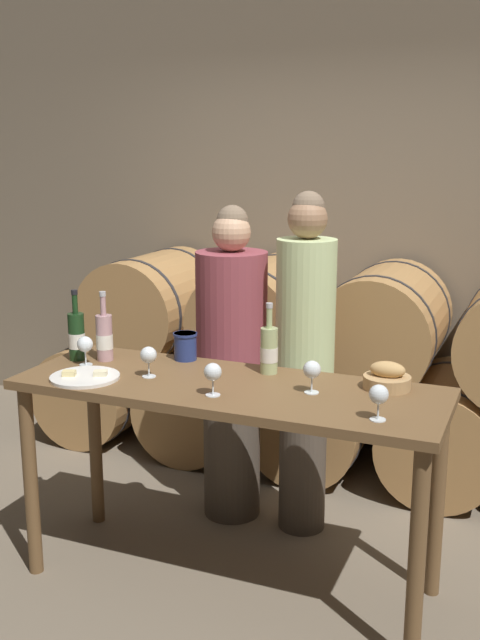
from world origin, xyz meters
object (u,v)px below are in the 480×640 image
person_left (232,364)px  wine_glass_right (312,370)px  wine_glass_far_right (379,395)px  tasting_table (229,413)px  blue_crock (185,345)px  wine_glass_left (148,356)px  cheese_plate (85,377)px  bread_basket (387,378)px  wine_bottle_red (77,336)px  person_right (305,360)px  wine_glass_far_left (85,345)px  wine_bottle_rose (104,337)px  wine_glass_center (212,373)px  wine_bottle_white (269,350)px

person_left → wine_glass_right: 0.86m
wine_glass_far_right → tasting_table: bearing=165.1°
blue_crock → wine_glass_left: size_ratio=0.95×
tasting_table → cheese_plate: 0.64m
tasting_table → bread_basket: 0.68m
wine_glass_right → person_left: bearing=135.8°
blue_crock → tasting_table: bearing=-38.5°
wine_bottle_red → bread_basket: wine_bottle_red is taller
person_right → wine_glass_far_left: size_ratio=12.58×
cheese_plate → wine_glass_far_left: (-0.11, 0.18, 0.09)m
wine_bottle_rose → wine_glass_center: size_ratio=2.41×
tasting_table → blue_crock: size_ratio=14.21×
wine_glass_left → blue_crock: bearing=85.0°
tasting_table → person_right: 0.63m
wine_bottle_white → wine_glass_far_left: size_ratio=2.33×
wine_glass_far_right → person_right: bearing=123.8°
cheese_plate → wine_glass_left: bearing=27.8°
wine_glass_far_left → wine_glass_right: bearing=0.8°
person_right → wine_glass_far_right: (0.53, -0.79, 0.14)m
wine_bottle_white → wine_glass_center: size_ratio=2.33×
wine_bottle_white → wine_glass_far_left: bearing=-165.8°
tasting_table → wine_glass_far_left: bearing=179.3°
cheese_plate → wine_bottle_red: bearing=130.0°
wine_glass_left → tasting_table: bearing=6.0°
wine_bottle_white → bread_basket: 0.53m
tasting_table → wine_glass_center: (-0.00, -0.16, 0.23)m
person_right → wine_glass_far_right: 0.96m
wine_bottle_white → wine_glass_right: size_ratio=2.33×
wine_bottle_white → tasting_table: bearing=-115.4°
wine_bottle_red → wine_bottle_rose: size_ratio=1.02×
wine_bottle_red → person_left: bearing=44.1°
person_left → person_right: (0.39, 0.00, 0.07)m
cheese_plate → wine_glass_center: 0.60m
person_left → wine_bottle_red: (-0.56, -0.54, 0.22)m
wine_glass_right → wine_glass_center: bearing=-153.2°
tasting_table → wine_bottle_rose: size_ratio=5.59×
person_left → person_right: bearing=0.0°
wine_glass_far_left → wine_glass_left: size_ratio=1.00×
wine_glass_center → wine_glass_right: size_ratio=1.00×
wine_glass_left → wine_glass_far_right: 1.04m
person_right → wine_glass_right: bearing=-70.0°
wine_bottle_white → wine_glass_center: wine_bottle_white is taller
person_right → cheese_plate: size_ratio=5.69×
person_right → wine_glass_far_right: bearing=-56.2°
wine_bottle_rose → wine_glass_center: wine_bottle_rose is taller
wine_bottle_white → wine_glass_left: wine_bottle_white is taller
person_right → wine_glass_far_right: size_ratio=12.58×
person_right → wine_glass_left: size_ratio=12.58×
wine_bottle_white → bread_basket: bearing=-1.8°
wine_bottle_red → wine_glass_center: size_ratio=2.46×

